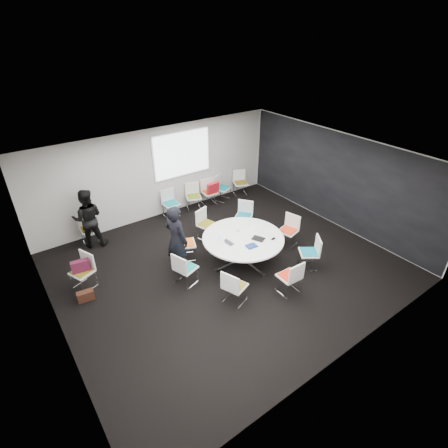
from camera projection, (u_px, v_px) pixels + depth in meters
room_shell at (230, 218)px, 8.32m from camera, size 8.08×7.08×2.88m
conference_table at (243, 244)px, 8.93m from camera, size 2.07×2.07×0.73m
projection_screen at (182, 154)px, 10.86m from camera, size 1.90×0.03×1.35m
chair_ring_a at (288, 236)px, 9.72m from camera, size 0.55×0.56×0.88m
chair_ring_b at (244, 221)px, 10.42m from camera, size 0.63×0.64×0.88m
chair_ring_c at (207, 229)px, 10.01m from camera, size 0.57×0.57×0.88m
chair_ring_d at (186, 249)px, 9.17m from camera, size 0.59×0.59×0.88m
chair_ring_e at (186, 274)px, 8.28m from camera, size 0.57×0.58×0.88m
chair_ring_f at (234, 292)px, 7.73m from camera, size 0.58×0.59×0.88m
chair_ring_g at (289, 282)px, 8.01m from camera, size 0.47×0.46×0.88m
chair_ring_h at (308, 258)px, 8.82m from camera, size 0.63×0.63×0.88m
chair_back_a at (171, 208)px, 11.12m from camera, size 0.46×0.45×0.88m
chair_back_b at (194, 201)px, 11.54m from camera, size 0.59×0.58×0.88m
chair_back_c at (210, 197)px, 11.83m from camera, size 0.50×0.49×0.88m
chair_back_d at (222, 193)px, 12.11m from camera, size 0.61×0.60×0.88m
chair_back_e at (240, 187)px, 12.49m from camera, size 0.59×0.58×0.88m
chair_spare_left at (84, 277)px, 8.17m from camera, size 0.59×0.60×0.88m
chair_person_back at (90, 234)px, 9.82m from camera, size 0.49×0.48×0.88m
person_main at (177, 240)px, 8.40m from camera, size 0.60×0.75×1.81m
person_back at (88, 219)px, 9.42m from camera, size 1.00×0.90×1.68m
laptop at (230, 242)px, 8.62m from camera, size 0.22×0.32×0.02m
laptop_lid at (220, 238)px, 8.57m from camera, size 0.02×0.30×0.22m
notebook_black at (258, 239)px, 8.75m from camera, size 0.33×0.37×0.02m
tablet_folio at (251, 246)px, 8.46m from camera, size 0.28×0.23×0.03m
papers_right at (252, 229)px, 9.18m from camera, size 0.32×0.24×0.00m
papers_front at (270, 231)px, 9.07m from camera, size 0.32×0.24×0.00m
cup at (238, 230)px, 9.04m from camera, size 0.08×0.08×0.09m
phone at (273, 239)px, 8.75m from camera, size 0.15×0.10×0.01m
maroon_bag at (80, 266)px, 7.98m from camera, size 0.42×0.20×0.28m
brown_bag at (86, 296)px, 7.85m from camera, size 0.38×0.21×0.24m
red_jacket at (213, 188)px, 11.46m from camera, size 0.45×0.19×0.36m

